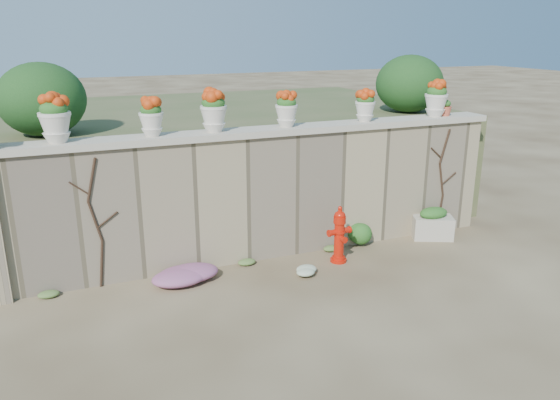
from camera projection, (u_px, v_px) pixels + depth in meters
name	position (u px, v px, depth m)	size (l,w,h in m)	color
ground	(317.00, 301.00, 7.47)	(80.00, 80.00, 0.00)	#483624
stone_wall	(269.00, 196.00, 8.76)	(8.00, 0.40, 2.00)	gray
wall_cap	(269.00, 131.00, 8.45)	(8.10, 0.52, 0.10)	#BFB7A1
raised_fill	(215.00, 155.00, 11.59)	(9.00, 6.00, 2.00)	#384C23
back_shrub_left	(42.00, 99.00, 8.20)	(1.30, 1.30, 1.10)	#143814
back_shrub_right	(409.00, 84.00, 10.59)	(1.30, 1.30, 1.10)	#143814
vine_left	(96.00, 222.00, 7.60)	(0.60, 0.04, 1.91)	black
vine_right	(442.00, 180.00, 9.73)	(0.60, 0.04, 1.91)	black
fire_hydrant	(339.00, 234.00, 8.61)	(0.40, 0.28, 0.92)	red
planter_box	(433.00, 224.00, 9.66)	(0.79, 0.65, 0.57)	#BFB7A1
green_shrub	(362.00, 231.00, 9.34)	(0.53, 0.47, 0.50)	#1E5119
magenta_clump	(179.00, 275.00, 7.93)	(1.03, 0.69, 0.28)	#C928B3
white_flowers	(307.00, 270.00, 8.21)	(0.53, 0.42, 0.19)	white
urn_pot_0	(55.00, 118.00, 7.24)	(0.42, 0.42, 0.66)	beige
urn_pot_1	(151.00, 117.00, 7.71)	(0.35, 0.35, 0.54)	beige
urn_pot_2	(214.00, 111.00, 8.03)	(0.39, 0.39, 0.62)	beige
urn_pot_3	(286.00, 109.00, 8.46)	(0.35, 0.35, 0.55)	beige
urn_pot_4	(365.00, 106.00, 8.97)	(0.34, 0.34, 0.53)	beige
urn_pot_5	(436.00, 99.00, 9.47)	(0.40, 0.40, 0.62)	beige
terracotta_pot	(445.00, 109.00, 9.60)	(0.23, 0.23, 0.27)	#B95138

